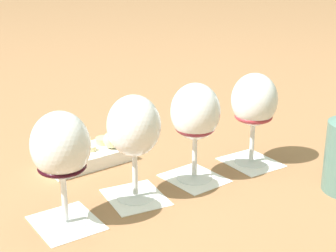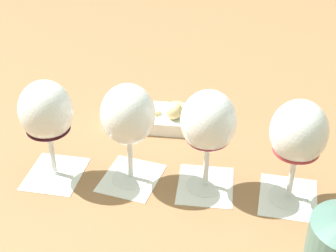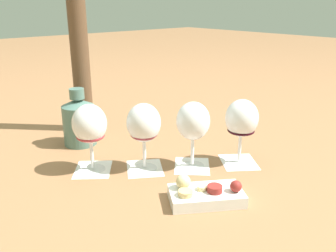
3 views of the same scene
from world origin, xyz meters
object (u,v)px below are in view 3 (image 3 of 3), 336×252
Objects in this scene: wine_glass_0 at (90,126)px; wine_glass_3 at (242,121)px; snack_dish at (205,194)px; wine_glass_1 at (144,126)px; wine_glass_2 at (193,124)px; ceramic_vase at (79,121)px.

wine_glass_3 is (0.33, -0.23, 0.00)m from wine_glass_0.
snack_dish is (-0.22, -0.08, -0.11)m from wine_glass_3.
wine_glass_1 is at bearing 147.17° from wine_glass_3.
wine_glass_1 is 0.13m from wine_glass_2.
wine_glass_1 and wine_glass_3 have the same top height.
wine_glass_3 is (0.22, -0.14, 0.00)m from wine_glass_1.
wine_glass_2 is 0.14m from wine_glass_3.
wine_glass_1 is 0.25m from snack_dish.
snack_dish is at bearing -160.61° from wine_glass_3.
ceramic_vase is 0.96× the size of snack_dish.
wine_glass_1 and wine_glass_2 have the same top height.
wine_glass_2 is 0.96× the size of snack_dish.
wine_glass_0 is at bearing -109.28° from ceramic_vase.
ceramic_vase is 0.50m from snack_dish.
wine_glass_3 is (0.12, -0.07, 0.00)m from wine_glass_2.
wine_glass_3 is at bearing -32.83° from wine_glass_1.
snack_dish is at bearing -125.75° from wine_glass_2.
wine_glass_0 and wine_glass_2 have the same top height.
wine_glass_2 is (0.11, -0.07, -0.00)m from wine_glass_1.
snack_dish is (0.00, -0.22, -0.11)m from wine_glass_1.
wine_glass_0 reaches higher than ceramic_vase.
wine_glass_2 reaches higher than snack_dish.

